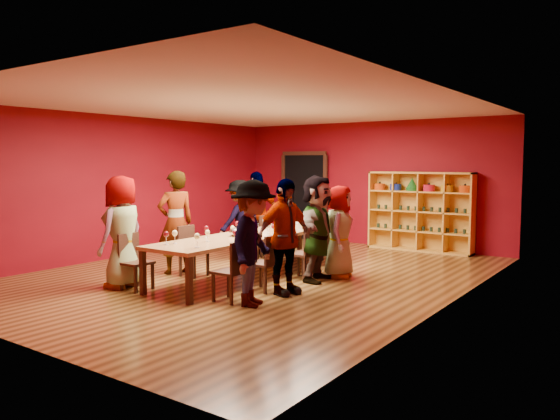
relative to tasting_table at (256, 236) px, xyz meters
The scene contains 43 objects.
room_shell 0.80m from the tasting_table, ahead, with size 7.10×9.10×3.04m.
tasting_table is the anchor object (origin of this frame).
doorway 4.80m from the tasting_table, 112.09° to the left, with size 1.40×0.17×2.30m.
shelving_unit 4.55m from the tasting_table, 72.08° to the left, with size 2.40×0.40×1.80m.
chair_person_left_0 2.21m from the tasting_table, 114.47° to the right, with size 0.42×0.42×0.89m.
person_left_0 2.32m from the tasting_table, 120.24° to the right, with size 0.88×0.48×1.80m, color #515156.
chair_person_left_1 1.18m from the tasting_table, 141.64° to the right, with size 0.42×0.42×0.89m.
person_left_1 1.49m from the tasting_table, 150.59° to the right, with size 0.68×0.50×1.87m, color #CD8991.
chair_person_left_3 1.42m from the tasting_table, 130.31° to the left, with size 0.42×0.42×0.89m.
person_left_3 1.65m from the tasting_table, 139.24° to the left, with size 1.07×0.44×1.65m, color #4E4F53.
chair_person_left_4 1.89m from the tasting_table, 118.96° to the left, with size 0.42×0.42×0.89m.
person_left_4 2.06m from the tasting_table, 126.62° to the left, with size 1.07×0.49×1.82m, color #46464A.
chair_person_right_0 1.92m from the tasting_table, 61.61° to the right, with size 0.42×0.42×0.89m.
person_right_0 2.12m from the tasting_table, 53.06° to the right, with size 1.15×0.47×1.77m, color #4B4B50.
chair_person_right_1 1.29m from the tasting_table, 44.25° to the right, with size 0.42×0.42×0.89m.
person_right_1 1.53m from the tasting_table, 35.60° to the right, with size 1.04×0.47×1.77m, color #5D90C0.
chair_person_right_2 0.96m from the tasting_table, 13.67° to the left, with size 0.42×0.42×0.89m.
person_right_2 1.19m from the tasting_table, 10.87° to the left, with size 1.67×0.48×1.80m, color silver.
chair_person_right_3 1.17m from the tasting_table, 37.75° to the left, with size 0.42×0.42×0.89m.
person_right_3 1.48m from the tasting_table, 28.45° to the left, with size 0.79×0.43×1.61m, color #5786B2.
wine_glass_0 1.89m from the tasting_table, 99.36° to the right, with size 0.09×0.09×0.21m.
wine_glass_1 0.42m from the tasting_table, 165.33° to the right, with size 0.08×0.08×0.21m.
wine_glass_2 0.40m from the tasting_table, 17.12° to the right, with size 0.09×0.09×0.22m.
wine_glass_3 1.05m from the tasting_table, 110.46° to the left, with size 0.07×0.07×0.18m.
wine_glass_4 1.24m from the tasting_table, 99.57° to the left, with size 0.09×0.09×0.22m.
wine_glass_5 1.83m from the tasting_table, 80.74° to the right, with size 0.09×0.09×0.22m.
wine_glass_6 1.78m from the tasting_table, 98.77° to the left, with size 0.08×0.08×0.20m.
wine_glass_7 1.97m from the tasting_table, 101.11° to the left, with size 0.08×0.08×0.21m.
wine_glass_8 1.74m from the tasting_table, 98.95° to the right, with size 0.09×0.09×0.22m.
wine_glass_9 0.36m from the tasting_table, 156.38° to the left, with size 0.09×0.09×0.22m.
wine_glass_10 0.56m from the tasting_table, 100.46° to the right, with size 0.07×0.07×0.19m.
wine_glass_11 1.81m from the tasting_table, 80.27° to the left, with size 0.09×0.09×0.22m.
wine_glass_12 1.02m from the tasting_table, 70.27° to the left, with size 0.09×0.09×0.22m.
wine_glass_13 1.07m from the tasting_table, 70.55° to the right, with size 0.07×0.07×0.19m.
wine_glass_14 0.39m from the tasting_table, ahead, with size 0.07×0.07×0.18m.
wine_glass_15 1.26m from the tasting_table, 90.44° to the right, with size 0.08×0.08×0.19m.
wine_glass_16 0.88m from the tasting_table, 113.67° to the left, with size 0.07×0.07×0.18m.
wine_glass_17 0.33m from the tasting_table, 72.71° to the left, with size 0.07×0.07×0.18m.
wine_glass_18 0.99m from the tasting_table, 111.42° to the right, with size 0.08×0.08×0.20m.
spittoon_bowl 0.47m from the tasting_table, 93.80° to the right, with size 0.31×0.31×0.17m, color #B5B8BC.
carafe_a 0.56m from the tasting_table, 108.29° to the left, with size 0.10×0.10×0.25m.
carafe_b 0.52m from the tasting_table, 53.00° to the right, with size 0.13×0.13×0.28m.
wine_bottle 1.48m from the tasting_table, 79.76° to the left, with size 0.09×0.09×0.34m.
Camera 1 is at (5.94, -7.63, 2.01)m, focal length 35.00 mm.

